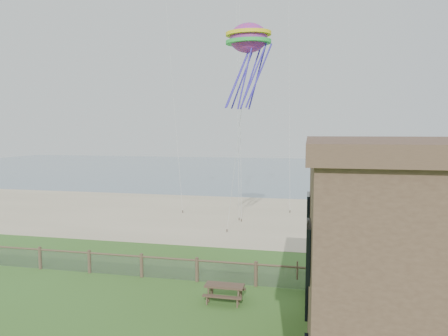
% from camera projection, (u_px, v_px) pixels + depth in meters
% --- Properties ---
extents(sand_beach, '(72.00, 20.00, 0.02)m').
position_uv_depth(sand_beach, '(245.00, 216.00, 35.84)').
color(sand_beach, tan).
rests_on(sand_beach, ground).
extents(ocean, '(160.00, 68.00, 0.02)m').
position_uv_depth(ocean, '(280.00, 170.00, 78.72)').
color(ocean, slate).
rests_on(ocean, ground).
extents(chainlink_fence, '(36.20, 0.20, 1.25)m').
position_uv_depth(chainlink_fence, '(197.00, 271.00, 20.20)').
color(chainlink_fence, '#483328').
rests_on(chainlink_fence, ground).
extents(picnic_table, '(1.75, 1.33, 0.74)m').
position_uv_depth(picnic_table, '(224.00, 293.00, 17.88)').
color(picnic_table, brown).
rests_on(picnic_table, ground).
extents(octopus_kite, '(3.24, 2.52, 6.08)m').
position_uv_depth(octopus_kite, '(248.00, 63.00, 25.70)').
color(octopus_kite, '#FE3328').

